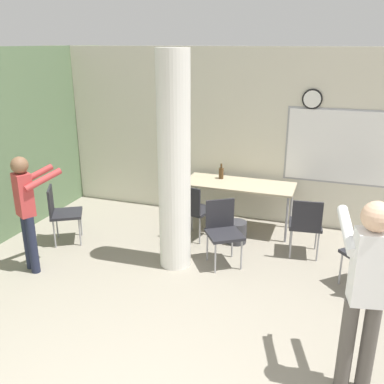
% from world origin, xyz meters
% --- Properties ---
extents(wall_back, '(8.00, 0.15, 2.80)m').
position_xyz_m(wall_back, '(0.03, 5.06, 1.40)').
color(wall_back, beige).
rests_on(wall_back, ground_plane).
extents(support_pillar, '(0.42, 0.42, 2.80)m').
position_xyz_m(support_pillar, '(-0.75, 3.08, 1.40)').
color(support_pillar, silver).
rests_on(support_pillar, ground_plane).
extents(folding_table, '(1.72, 0.68, 0.76)m').
position_xyz_m(folding_table, '(-0.22, 4.52, 0.71)').
color(folding_table, tan).
rests_on(folding_table, ground_plane).
extents(bottle_on_table, '(0.08, 0.08, 0.25)m').
position_xyz_m(bottle_on_table, '(-0.56, 4.67, 0.85)').
color(bottle_on_table, '#4C3319').
rests_on(bottle_on_table, folding_table).
extents(waste_bin, '(0.31, 0.31, 0.33)m').
position_xyz_m(waste_bin, '(-0.12, 3.99, 0.16)').
color(waste_bin, '#38383D').
rests_on(waste_bin, ground_plane).
extents(chair_table_front, '(0.61, 0.61, 0.87)m').
position_xyz_m(chair_table_front, '(-0.16, 3.32, 0.51)').
color(chair_table_front, '#232328').
rests_on(chair_table_front, ground_plane).
extents(chair_mid_room, '(0.62, 0.62, 0.87)m').
position_xyz_m(chair_mid_room, '(1.68, 3.20, 0.51)').
color(chair_mid_room, '#232328').
rests_on(chair_mid_room, ground_plane).
extents(chair_table_left, '(0.53, 0.53, 0.87)m').
position_xyz_m(chair_table_left, '(-0.77, 3.90, 0.51)').
color(chair_table_left, '#232328').
rests_on(chair_table_left, ground_plane).
extents(chair_table_right, '(0.49, 0.49, 0.87)m').
position_xyz_m(chair_table_right, '(0.88, 3.87, 0.51)').
color(chair_table_right, '#232328').
rests_on(chair_table_right, ground_plane).
extents(chair_by_left_wall, '(0.60, 0.60, 0.87)m').
position_xyz_m(chair_by_left_wall, '(-2.58, 3.15, 0.51)').
color(chair_by_left_wall, '#232328').
rests_on(chair_by_left_wall, ground_plane).
extents(person_playing_side, '(0.48, 0.68, 1.74)m').
position_xyz_m(person_playing_side, '(1.50, 1.52, 1.03)').
color(person_playing_side, '#514C47').
rests_on(person_playing_side, ground_plane).
extents(person_watching_back, '(0.53, 0.62, 1.55)m').
position_xyz_m(person_watching_back, '(-2.45, 2.32, 0.91)').
color(person_watching_back, '#1E2338').
rests_on(person_watching_back, ground_plane).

